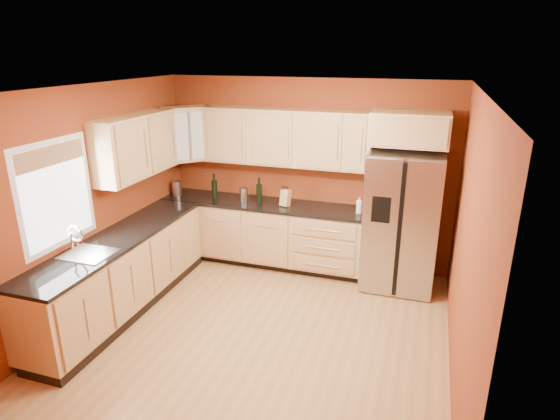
% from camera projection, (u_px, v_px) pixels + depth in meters
% --- Properties ---
extents(floor, '(4.00, 4.00, 0.00)m').
position_uv_depth(floor, '(258.00, 332.00, 5.15)').
color(floor, '#A67440').
rests_on(floor, ground).
extents(ceiling, '(4.00, 4.00, 0.00)m').
position_uv_depth(ceiling, '(253.00, 90.00, 4.30)').
color(ceiling, white).
rests_on(ceiling, wall_back).
extents(wall_back, '(4.00, 0.04, 2.60)m').
position_uv_depth(wall_back, '(307.00, 174.00, 6.52)').
color(wall_back, maroon).
rests_on(wall_back, floor).
extents(wall_front, '(4.00, 0.04, 2.60)m').
position_uv_depth(wall_front, '(142.00, 328.00, 2.92)').
color(wall_front, maroon).
rests_on(wall_front, floor).
extents(wall_left, '(0.04, 4.00, 2.60)m').
position_uv_depth(wall_left, '(91.00, 203.00, 5.30)').
color(wall_left, maroon).
rests_on(wall_left, floor).
extents(wall_right, '(0.04, 4.00, 2.60)m').
position_uv_depth(wall_right, '(467.00, 246.00, 4.14)').
color(wall_right, maroon).
rests_on(wall_right, floor).
extents(base_cabinets_back, '(2.90, 0.60, 0.88)m').
position_uv_depth(base_cabinets_back, '(263.00, 234.00, 6.69)').
color(base_cabinets_back, tan).
rests_on(base_cabinets_back, floor).
extents(base_cabinets_left, '(0.60, 2.80, 0.88)m').
position_uv_depth(base_cabinets_left, '(122.00, 275.00, 5.50)').
color(base_cabinets_left, tan).
rests_on(base_cabinets_left, floor).
extents(countertop_back, '(2.90, 0.62, 0.04)m').
position_uv_depth(countertop_back, '(262.00, 204.00, 6.53)').
color(countertop_back, black).
rests_on(countertop_back, base_cabinets_back).
extents(countertop_left, '(0.62, 2.80, 0.04)m').
position_uv_depth(countertop_left, '(118.00, 238.00, 5.35)').
color(countertop_left, black).
rests_on(countertop_left, base_cabinets_left).
extents(upper_cabinets_back, '(2.30, 0.33, 0.75)m').
position_uv_depth(upper_cabinets_back, '(286.00, 138.00, 6.27)').
color(upper_cabinets_back, tan).
rests_on(upper_cabinets_back, wall_back).
extents(upper_cabinets_left, '(0.33, 1.35, 0.75)m').
position_uv_depth(upper_cabinets_left, '(136.00, 146.00, 5.74)').
color(upper_cabinets_left, tan).
rests_on(upper_cabinets_left, wall_left).
extents(corner_upper_cabinet, '(0.67, 0.67, 0.75)m').
position_uv_depth(corner_upper_cabinet, '(186.00, 134.00, 6.54)').
color(corner_upper_cabinet, tan).
rests_on(corner_upper_cabinet, wall_back).
extents(over_fridge_cabinet, '(0.92, 0.60, 0.40)m').
position_uv_depth(over_fridge_cabinet, '(410.00, 128.00, 5.61)').
color(over_fridge_cabinet, tan).
rests_on(over_fridge_cabinet, wall_back).
extents(refrigerator, '(0.90, 0.75, 1.78)m').
position_uv_depth(refrigerator, '(401.00, 221.00, 5.92)').
color(refrigerator, silver).
rests_on(refrigerator, floor).
extents(window, '(0.03, 0.90, 1.00)m').
position_uv_depth(window, '(56.00, 194.00, 4.77)').
color(window, white).
rests_on(window, wall_left).
extents(sink_faucet, '(0.50, 0.42, 0.30)m').
position_uv_depth(sink_faucet, '(86.00, 241.00, 4.84)').
color(sink_faucet, white).
rests_on(sink_faucet, countertop_left).
extents(canister_left, '(0.12, 0.12, 0.20)m').
position_uv_depth(canister_left, '(244.00, 194.00, 6.56)').
color(canister_left, silver).
rests_on(canister_left, countertop_back).
extents(canister_right, '(0.15, 0.15, 0.22)m').
position_uv_depth(canister_right, '(177.00, 188.00, 6.81)').
color(canister_right, silver).
rests_on(canister_right, countertop_back).
extents(wine_bottle_a, '(0.09, 0.09, 0.36)m').
position_uv_depth(wine_bottle_a, '(214.00, 186.00, 6.64)').
color(wine_bottle_a, black).
rests_on(wine_bottle_a, countertop_back).
extents(wine_bottle_b, '(0.09, 0.09, 0.36)m').
position_uv_depth(wine_bottle_b, '(259.00, 190.00, 6.48)').
color(wine_bottle_b, black).
rests_on(wine_bottle_b, countertop_back).
extents(knife_block, '(0.14, 0.13, 0.23)m').
position_uv_depth(knife_block, '(286.00, 198.00, 6.36)').
color(knife_block, tan).
rests_on(knife_block, countertop_back).
extents(soap_dispenser, '(0.08, 0.08, 0.21)m').
position_uv_depth(soap_dispenser, '(359.00, 205.00, 6.08)').
color(soap_dispenser, white).
rests_on(soap_dispenser, countertop_back).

